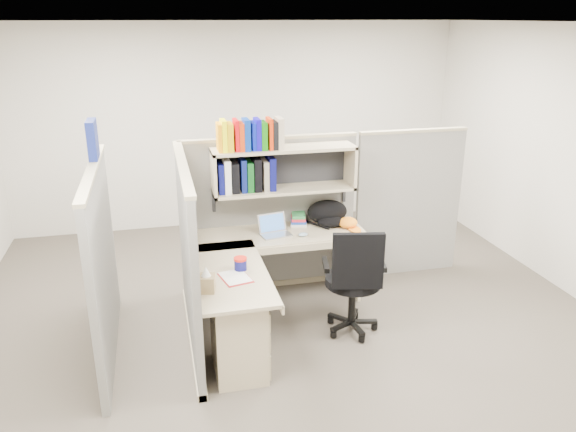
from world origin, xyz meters
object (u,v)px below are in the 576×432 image
object	(u,v)px
desk	(252,305)
laptop	(276,226)
backpack	(329,213)
task_chair	(353,297)
snack_canister	(240,263)

from	to	relation	value
desk	laptop	size ratio (longest dim) A/B	6.15
backpack	task_chair	distance (m)	1.03
desk	backpack	world-z (taller)	backpack
laptop	backpack	bearing A→B (deg)	5.10
laptop	snack_canister	bearing A→B (deg)	-133.79
laptop	backpack	world-z (taller)	backpack
desk	task_chair	size ratio (longest dim) A/B	1.65
desk	snack_canister	xyz separation A→B (m)	(-0.07, 0.10, 0.35)
desk	backpack	distance (m)	1.43
laptop	task_chair	size ratio (longest dim) A/B	0.27
desk	task_chair	bearing A→B (deg)	3.43
snack_canister	task_chair	size ratio (longest dim) A/B	0.11
desk	task_chair	world-z (taller)	task_chair
backpack	snack_canister	xyz separation A→B (m)	(-1.05, -0.86, -0.07)
laptop	desk	bearing A→B (deg)	-126.16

